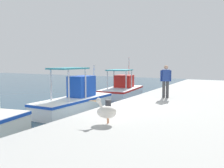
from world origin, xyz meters
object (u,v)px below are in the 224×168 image
Objects in this scene: pelican at (107,111)px; fishing_boat_third at (76,100)px; mooring_bollard_second at (108,104)px; fisherman_standing at (166,80)px; fishing_boat_fourth at (122,90)px.

fishing_boat_third is at bearing 46.79° from pelican.
pelican is at bearing -151.57° from mooring_bollard_second.
fisherman_standing is 5.06× the size of mooring_bollard_second.
fisherman_standing is at bearing -17.71° from mooring_bollard_second.
pelican is at bearing -133.21° from fishing_boat_third.
pelican is 6.39m from fisherman_standing.
fishing_boat_fourth is 6.16m from fisherman_standing.
fishing_boat_third is 3.68m from mooring_bollard_second.
fishing_boat_third is 5.65× the size of pelican.
mooring_bollard_second is at bearing -157.57° from fishing_boat_fourth.
fishing_boat_fourth is 11.23m from pelican.
fishing_boat_third is at bearing 59.54° from mooring_bollard_second.
mooring_bollard_second is at bearing -120.46° from fishing_boat_third.
fishing_boat_third reaches higher than mooring_bollard_second.
pelican is at bearing 179.18° from fisherman_standing.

